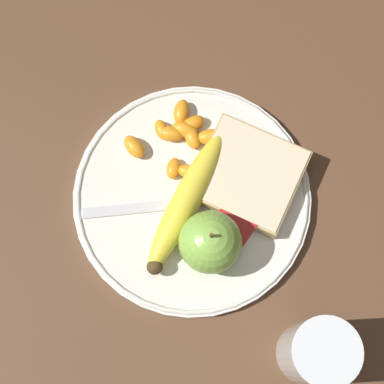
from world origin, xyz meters
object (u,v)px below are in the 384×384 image
banana (188,203)px  bread_slice (248,175)px  fork (185,204)px  plate (192,197)px  apple (210,242)px  juice_glass (316,353)px  jam_packet (237,222)px

banana → bread_slice: size_ratio=1.39×
bread_slice → fork: bread_slice is taller
banana → plate: bearing=104.8°
apple → bread_slice: (-0.01, 0.09, -0.02)m
banana → juice_glass: bearing=-15.9°
jam_packet → bread_slice: bearing=110.8°
banana → fork: size_ratio=1.13×
plate → bread_slice: bread_slice is taller
apple → jam_packet: (0.01, 0.04, -0.02)m
juice_glass → bread_slice: (-0.17, 0.13, -0.03)m
apple → jam_packet: size_ratio=1.77×
plate → bread_slice: 0.07m
plate → jam_packet: size_ratio=6.22×
bread_slice → fork: bearing=-121.3°
bread_slice → juice_glass: bearing=-37.3°
apple → banana: bearing=152.2°
juice_glass → fork: juice_glass is taller
banana → jam_packet: (0.06, 0.02, -0.01)m
apple → banana: apple is taller
fork → apple: bearing=-67.1°
apple → fork: bearing=154.2°
juice_glass → apple: (-0.15, 0.03, -0.01)m
plate → apple: apple is taller
plate → banana: (0.00, -0.01, 0.02)m
apple → jam_packet: apple is taller
plate → fork: 0.01m
juice_glass → jam_packet: 0.17m
apple → fork: (-0.05, 0.03, -0.03)m
banana → jam_packet: size_ratio=4.09×
fork → jam_packet: size_ratio=3.64×
plate → apple: (0.05, -0.04, 0.04)m
fork → jam_packet: 0.06m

